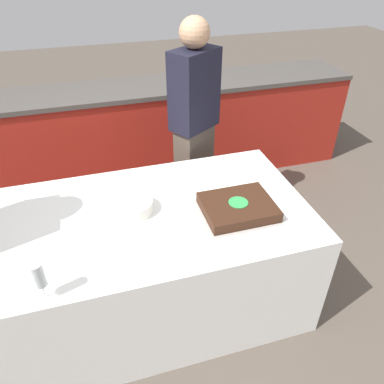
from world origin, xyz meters
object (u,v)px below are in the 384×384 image
cake (238,207)px  wine_glass (38,276)px  plate_stack (133,206)px  person_cutting_cake (194,131)px

cake → wine_glass: bearing=-162.6°
cake → plate_stack: size_ratio=1.92×
plate_stack → person_cutting_cake: bearing=50.4°
cake → person_cutting_cake: size_ratio=0.27×
plate_stack → wine_glass: wine_glass is taller
plate_stack → person_cutting_cake: 0.89m
person_cutting_cake → plate_stack: bearing=17.9°
plate_stack → wine_glass: (-0.46, -0.49, 0.10)m
wine_glass → person_cutting_cake: (1.03, 1.17, -0.03)m
cake → person_cutting_cake: person_cutting_cake is taller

